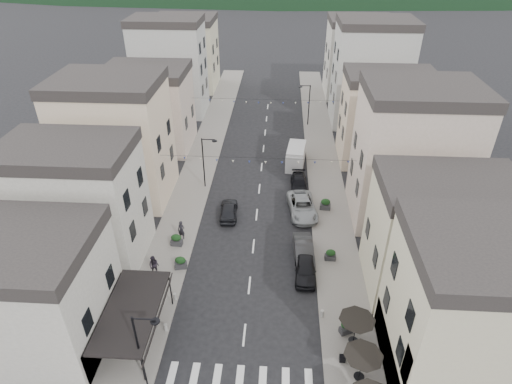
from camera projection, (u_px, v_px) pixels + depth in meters
The scene contains 27 objects.
sidewalk_left at pixel (202, 161), 53.14m from camera, with size 4.00×76.00×0.12m, color slate.
sidewalk_right at pixel (323, 164), 52.37m from camera, with size 4.00×76.00×0.12m, color slate.
boutique_building at pixel (12, 296), 28.70m from camera, with size 12.00×8.00×8.00m, color #B1AEA2.
bistro_building at pixel (480, 319), 25.77m from camera, with size 10.00×8.00×10.00m, color beige.
boutique_awning at pixel (135, 311), 28.75m from camera, with size 3.77×7.50×3.28m.
buildings_row_left at pixel (152, 97), 55.09m from camera, with size 10.20×54.16×14.00m.
buildings_row_right at pixel (382, 103), 52.52m from camera, with size 10.20×54.16×14.50m.
cafe_terrace at pixel (363, 358), 26.53m from camera, with size 2.50×8.10×2.53m.
streetlamp_left_near at pixel (142, 344), 25.83m from camera, with size 1.70×0.56×6.00m.
streetlamp_left_far at pixel (206, 158), 46.05m from camera, with size 1.70×0.56×6.00m.
streetlamp_right_far at pixel (307, 101), 60.61m from camera, with size 1.70×0.56×6.00m.
bollards at pixel (244, 337), 30.24m from camera, with size 11.66×10.26×0.60m.
bunting_near at pixel (257, 161), 41.33m from camera, with size 19.00×0.28×0.62m.
bunting_far at pixel (265, 102), 54.81m from camera, with size 19.00×0.28×0.62m.
parked_car_a at pixel (305, 269), 35.69m from camera, with size 1.75×4.34×1.48m, color black.
parked_car_b at pixel (304, 251), 37.60m from camera, with size 1.61×4.63×1.52m, color #2D2D2F.
parked_car_c at pixel (302, 207), 43.36m from camera, with size 2.63×5.69×1.58m, color #959A9E.
parked_car_d at pixel (299, 183), 47.48m from camera, with size 1.79×4.41×1.28m, color black.
parked_car_e at pixel (229, 210), 42.96m from camera, with size 1.70×4.21×1.44m, color black.
delivery_van at pixel (296, 155), 51.87m from camera, with size 2.61×5.38×2.48m.
pedestrian_a at pixel (181, 230), 39.61m from camera, with size 0.69×0.45×1.89m, color black.
pedestrian_b at pixel (154, 265), 35.59m from camera, with size 0.89×0.70×1.84m, color #251E29.
planter_la at pixel (181, 263), 36.40m from camera, with size 1.14×0.78×1.17m.
planter_lb at pixel (176, 240), 38.98m from camera, with size 1.10×0.67×1.18m.
planter_ra at pixel (346, 327), 30.68m from camera, with size 1.10×0.89×1.09m.
planter_rb at pixel (330, 255), 37.32m from camera, with size 0.98×0.56×1.08m.
planter_rc at pixel (325, 204), 43.87m from camera, with size 1.16×0.73×1.22m.
Camera 1 is at (2.10, -14.42, 25.30)m, focal length 30.00 mm.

